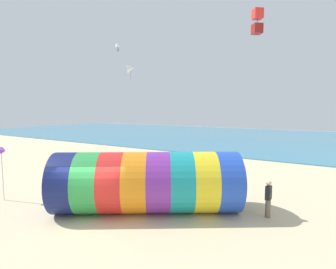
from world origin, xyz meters
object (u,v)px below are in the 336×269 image
Objects in this scene: kite_white_box at (117,48)px; kite_red_box at (257,21)px; kite_handler at (268,199)px; kite_white_delta at (131,69)px; giant_inflatable_tube at (148,182)px; beach_flag at (3,153)px.

kite_red_box is at bearing -11.79° from kite_white_box.
kite_white_box reaches higher than kite_handler.
kite_white_box reaches higher than kite_red_box.
kite_white_delta is at bearing -35.49° from kite_white_box.
giant_inflatable_tube is 5.20× the size of kite_handler.
kite_red_box reaches higher than beach_flag.
beach_flag reaches higher than giant_inflatable_tube.
kite_red_box is 1.24× the size of kite_white_delta.
kite_red_box is 2.19× the size of kite_white_box.
kite_white_delta is at bearing 85.42° from beach_flag.
kite_handler is 10.82m from kite_red_box.
kite_white_box is 15.59m from beach_flag.
giant_inflatable_tube is at bearing -115.90° from kite_red_box.
kite_handler is 13.93m from beach_flag.
kite_white_delta is at bearing 157.60° from kite_handler.
kite_red_box is at bearing 110.94° from kite_handler.
giant_inflatable_tube is 12.12m from kite_white_delta.
kite_white_delta is 11.61m from beach_flag.
kite_red_box reaches higher than kite_white_delta.
giant_inflatable_tube is at bearing -43.22° from kite_white_box.
kite_red_box is (3.42, 7.04, 8.98)m from giant_inflatable_tube.
giant_inflatable_tube is 5.72× the size of kite_red_box.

